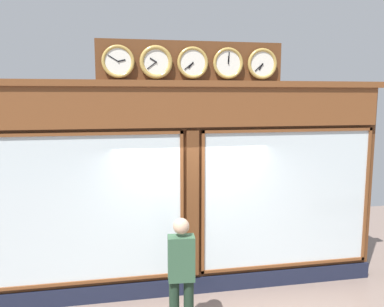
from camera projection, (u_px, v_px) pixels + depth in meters
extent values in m
cube|color=#5B3319|center=(190.00, 192.00, 6.60)|extent=(6.58, 0.30, 3.45)
cube|color=#191E33|center=(192.00, 286.00, 6.66)|extent=(6.58, 0.08, 0.28)
cube|color=brown|center=(192.00, 107.00, 6.22)|extent=(6.44, 0.08, 0.63)
cube|color=brown|center=(192.00, 84.00, 6.18)|extent=(6.71, 0.20, 0.10)
cube|color=silver|center=(287.00, 199.00, 6.78)|extent=(2.94, 0.02, 2.32)
cube|color=brown|center=(290.00, 130.00, 6.59)|extent=(3.04, 0.04, 0.05)
cube|color=brown|center=(286.00, 265.00, 6.93)|extent=(3.04, 0.04, 0.05)
cube|color=brown|center=(366.00, 195.00, 7.04)|extent=(0.05, 0.04, 2.42)
cube|color=brown|center=(203.00, 204.00, 6.48)|extent=(0.05, 0.04, 2.42)
cube|color=silver|center=(87.00, 209.00, 6.15)|extent=(2.94, 0.02, 2.32)
cube|color=brown|center=(84.00, 134.00, 5.96)|extent=(3.04, 0.04, 0.05)
cube|color=brown|center=(90.00, 282.00, 6.30)|extent=(3.04, 0.04, 0.05)
cube|color=brown|center=(182.00, 205.00, 6.41)|extent=(0.05, 0.04, 2.42)
cube|color=#5B3319|center=(192.00, 204.00, 6.45)|extent=(0.20, 0.10, 2.42)
cube|color=#5B3319|center=(192.00, 63.00, 6.18)|extent=(2.95, 0.06, 0.68)
cylinder|color=white|center=(262.00, 64.00, 6.31)|extent=(0.40, 0.02, 0.40)
torus|color=#B79347|center=(262.00, 64.00, 6.31)|extent=(0.49, 0.05, 0.49)
cube|color=black|center=(261.00, 67.00, 6.30)|extent=(0.07, 0.01, 0.10)
cube|color=black|center=(259.00, 67.00, 6.30)|extent=(0.13, 0.01, 0.12)
sphere|color=black|center=(263.00, 64.00, 6.30)|extent=(0.02, 0.02, 0.02)
cylinder|color=white|center=(228.00, 63.00, 6.21)|extent=(0.40, 0.02, 0.40)
torus|color=#B79347|center=(228.00, 63.00, 6.20)|extent=(0.49, 0.05, 0.49)
cube|color=black|center=(229.00, 60.00, 6.18)|extent=(0.02, 0.01, 0.11)
cube|color=black|center=(229.00, 58.00, 6.18)|extent=(0.02, 0.01, 0.17)
sphere|color=black|center=(228.00, 63.00, 6.19)|extent=(0.02, 0.02, 0.02)
cylinder|color=white|center=(193.00, 63.00, 6.10)|extent=(0.40, 0.02, 0.40)
torus|color=#B79347|center=(193.00, 63.00, 6.10)|extent=(0.49, 0.05, 0.49)
cube|color=black|center=(191.00, 65.00, 6.08)|extent=(0.08, 0.01, 0.10)
cube|color=black|center=(189.00, 66.00, 6.08)|extent=(0.14, 0.01, 0.12)
sphere|color=black|center=(193.00, 63.00, 6.08)|extent=(0.02, 0.02, 0.02)
cylinder|color=white|center=(156.00, 62.00, 5.99)|extent=(0.40, 0.02, 0.40)
torus|color=#B79347|center=(156.00, 62.00, 5.99)|extent=(0.50, 0.07, 0.50)
cube|color=black|center=(153.00, 60.00, 5.96)|extent=(0.10, 0.01, 0.07)
cube|color=black|center=(152.00, 65.00, 5.97)|extent=(0.14, 0.01, 0.11)
sphere|color=black|center=(156.00, 62.00, 5.97)|extent=(0.02, 0.02, 0.02)
cylinder|color=white|center=(118.00, 61.00, 5.88)|extent=(0.40, 0.02, 0.40)
torus|color=#B79347|center=(118.00, 61.00, 5.88)|extent=(0.49, 0.05, 0.49)
cube|color=black|center=(122.00, 61.00, 5.88)|extent=(0.11, 0.01, 0.04)
cube|color=black|center=(113.00, 58.00, 5.85)|extent=(0.15, 0.01, 0.10)
sphere|color=black|center=(118.00, 61.00, 5.87)|extent=(0.02, 0.02, 0.02)
cylinder|color=#1C2F21|center=(189.00, 307.00, 5.47)|extent=(0.14, 0.14, 0.82)
cube|color=#33563D|center=(181.00, 258.00, 5.35)|extent=(0.38, 0.25, 0.62)
sphere|color=tan|center=(181.00, 226.00, 5.29)|extent=(0.22, 0.22, 0.22)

